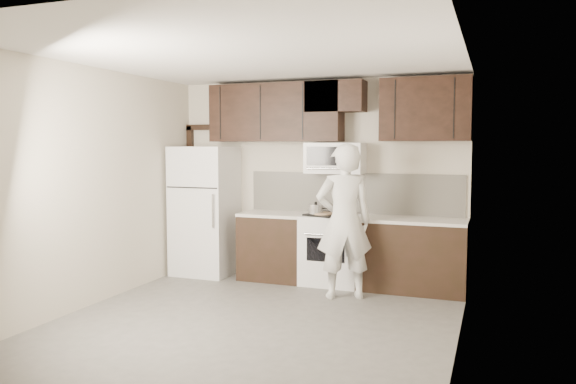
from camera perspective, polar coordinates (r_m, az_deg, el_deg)
The scene contains 14 objects.
floor at distance 5.86m, azimuth -3.78°, elevation -13.33°, with size 4.50×4.50×0.00m, color #565351.
back_wall at distance 7.69m, azimuth 3.03°, elevation 1.27°, with size 4.00×4.00×0.00m, color beige.
ceiling at distance 5.64m, azimuth -3.94°, elevation 13.76°, with size 4.50×4.50×0.00m, color white.
counter_run at distance 7.34m, azimuth 6.80°, elevation -5.96°, with size 2.95×0.64×0.91m.
stove at distance 7.42m, azimuth 4.50°, elevation -5.80°, with size 0.76×0.66×0.94m.
backsplash at distance 7.56m, azimuth 6.62°, elevation -0.11°, with size 2.90×0.02×0.54m, color beige.
upper_cabinets at distance 7.46m, azimuth 4.20°, elevation 8.32°, with size 3.48×0.35×0.78m.
microwave at distance 7.41m, azimuth 4.81°, elevation 3.45°, with size 0.76×0.42×0.40m.
refrigerator at distance 8.00m, azimuth -8.43°, elevation -1.87°, with size 0.80×0.76×1.80m.
door_trim at distance 8.43m, azimuth -9.61°, elevation 0.82°, with size 0.50×0.08×2.12m.
saucepan at distance 7.25m, azimuth 2.85°, elevation -1.83°, with size 0.34×0.19×0.18m.
baking_tray at distance 7.26m, azimuth 3.50°, elevation -2.34°, with size 0.41×0.31×0.02m, color black.
pizza at distance 7.25m, azimuth 3.50°, elevation -2.18°, with size 0.28×0.28×0.02m, color tan.
person at distance 6.68m, azimuth 5.72°, elevation -2.98°, with size 0.67×0.44×1.84m, color white.
Camera 1 is at (2.28, -5.08, 1.81)m, focal length 35.00 mm.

